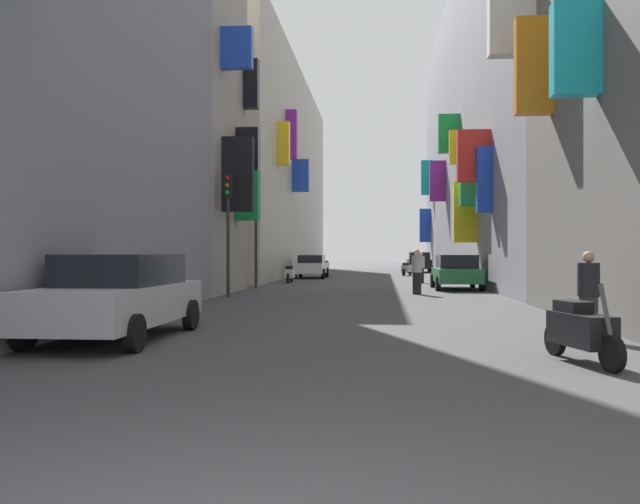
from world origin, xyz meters
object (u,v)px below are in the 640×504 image
scooter_white (290,274)px  scooter_orange (325,266)px  traffic_light_near_corner (228,214)px  parked_car_green (456,271)px  pedestrian_crossing (417,272)px  traffic_light_far_corner (256,220)px  parked_car_white (312,266)px  parked_car_black (419,262)px  pedestrian_near_right (421,268)px  parked_car_silver (119,295)px  scooter_silver (407,269)px  scooter_black (581,330)px  pedestrian_near_left (589,296)px

scooter_white → scooter_orange: same height
traffic_light_near_corner → parked_car_green: bearing=33.5°
pedestrian_crossing → traffic_light_far_corner: (-6.63, 3.20, 2.12)m
parked_car_white → scooter_white: size_ratio=2.03×
parked_car_black → pedestrian_crossing: bearing=-93.4°
parked_car_green → pedestrian_near_right: pedestrian_near_right is taller
scooter_orange → scooter_white: bearing=-90.1°
parked_car_green → scooter_orange: 26.77m
parked_car_green → scooter_orange: parked_car_green is taller
pedestrian_crossing → parked_car_silver: bearing=-114.8°
scooter_orange → parked_car_green: bearing=-73.2°
scooter_orange → scooter_silver: bearing=-56.5°
parked_car_black → pedestrian_near_right: (-0.94, -18.17, -0.04)m
parked_car_green → pedestrian_near_right: (-1.14, 5.35, 0.02)m
parked_car_white → scooter_black: (6.97, -29.63, -0.27)m
parked_car_silver → scooter_silver: parked_car_silver is taller
scooter_white → pedestrian_near_right: pedestrian_near_right is taller
parked_car_green → traffic_light_near_corner: size_ratio=0.97×
parked_car_black → pedestrian_near_right: size_ratio=2.78×
parked_car_silver → scooter_black: parked_car_silver is taller
parked_car_black → pedestrian_near_left: (0.76, -39.10, -0.04)m
traffic_light_near_corner → scooter_black: bearing=-57.6°
scooter_white → traffic_light_far_corner: traffic_light_far_corner is taller
parked_car_black → parked_car_green: size_ratio=1.06×
scooter_orange → traffic_light_near_corner: size_ratio=0.42×
parked_car_black → pedestrian_near_left: bearing=-88.9°
parked_car_black → traffic_light_near_corner: 30.26m
scooter_black → traffic_light_near_corner: traffic_light_near_corner is taller
parked_car_white → traffic_light_near_corner: 17.16m
scooter_silver → pedestrian_near_right: size_ratio=1.17×
parked_car_green → pedestrian_crossing: size_ratio=2.47×
parked_car_green → scooter_white: parked_car_green is taller
scooter_silver → traffic_light_far_corner: (-7.01, -16.34, 2.48)m
scooter_silver → parked_car_white: bearing=-141.8°
scooter_orange → pedestrian_near_left: size_ratio=1.13×
parked_car_white → parked_car_green: parked_car_green is taller
parked_car_black → parked_car_green: (0.21, -23.51, -0.05)m
parked_car_silver → pedestrian_crossing: pedestrian_crossing is taller
scooter_silver → pedestrian_near_left: (1.98, -31.67, 0.31)m
pedestrian_near_right → pedestrian_crossing: bearing=-94.3°
scooter_orange → traffic_light_far_corner: bearing=-91.5°
parked_car_silver → pedestrian_crossing: size_ratio=2.70×
scooter_white → pedestrian_near_right: (6.63, 0.02, 0.31)m
parked_car_silver → pedestrian_near_left: (8.31, 0.76, -0.01)m
scooter_black → parked_car_green: bearing=88.9°
parked_car_silver → pedestrian_near_left: size_ratio=2.86×
scooter_white → parked_car_white: bearing=85.7°
parked_car_silver → pedestrian_crossing: bearing=65.2°
scooter_silver → pedestrian_near_left: pedestrian_near_left is taller
parked_car_green → scooter_silver: size_ratio=2.25×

